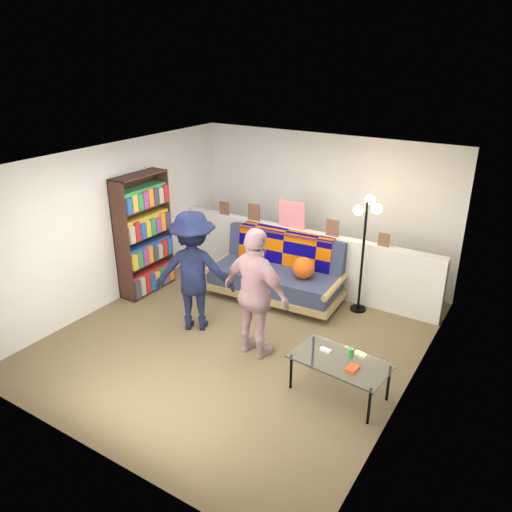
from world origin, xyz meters
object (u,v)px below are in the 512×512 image
(coffee_table, at_px, (341,363))
(floor_lamp, at_px, (366,231))
(bookshelf, at_px, (144,238))
(person_left, at_px, (194,271))
(person_right, at_px, (256,294))
(futon_sofa, at_px, (278,273))

(coffee_table, xyz_separation_m, floor_lamp, (-0.54, 2.03, 0.82))
(bookshelf, bearing_deg, person_left, -19.96)
(bookshelf, height_order, person_right, bookshelf)
(floor_lamp, bearing_deg, bookshelf, -159.47)
(futon_sofa, relative_size, person_right, 1.25)
(floor_lamp, bearing_deg, person_right, -110.81)
(bookshelf, bearing_deg, person_right, -14.48)
(person_right, bearing_deg, floor_lamp, -101.50)
(coffee_table, distance_m, person_right, 1.32)
(person_right, bearing_deg, coffee_table, -179.99)
(futon_sofa, distance_m, bookshelf, 2.17)
(floor_lamp, relative_size, person_right, 1.03)
(person_left, bearing_deg, bookshelf, -49.41)
(coffee_table, bearing_deg, floor_lamp, 104.92)
(person_right, bearing_deg, bookshelf, -5.17)
(bookshelf, distance_m, person_left, 1.48)
(person_left, distance_m, person_right, 1.08)
(futon_sofa, xyz_separation_m, bookshelf, (-1.93, -0.89, 0.47))
(bookshelf, xyz_separation_m, coffee_table, (3.70, -0.84, -0.46))
(coffee_table, relative_size, person_left, 0.67)
(bookshelf, xyz_separation_m, person_left, (1.40, -0.51, -0.04))
(bookshelf, relative_size, coffee_table, 1.68)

